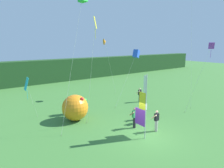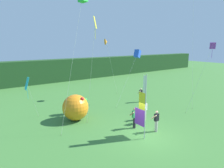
{
  "view_description": "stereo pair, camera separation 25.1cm",
  "coord_description": "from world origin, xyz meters",
  "px_view_note": "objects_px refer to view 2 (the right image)",
  "views": [
    {
      "loc": [
        -9.74,
        -8.96,
        6.47
      ],
      "look_at": [
        -0.87,
        2.82,
        3.44
      ],
      "focal_mm": 31.41,
      "sensor_mm": 36.0,
      "label": 1
    },
    {
      "loc": [
        -9.53,
        -9.11,
        6.47
      ],
      "look_at": [
        -0.87,
        2.82,
        3.44
      ],
      "focal_mm": 31.41,
      "sensor_mm": 36.0,
      "label": 2
    }
  ],
  "objects_px": {
    "kite_orange_delta_2": "(106,42)",
    "banner_flag": "(142,108)",
    "kite_blue_box_1": "(137,54)",
    "kite_yellow_diamond_4": "(95,29)",
    "person_far_left": "(141,95)",
    "person_near_banner": "(145,110)",
    "person_mid_field": "(156,121)",
    "kite_purple_diamond_0": "(210,52)",
    "person_far_right": "(134,117)",
    "kite_cyan_diamond_3": "(27,85)",
    "inflatable_balloon": "(76,107)"
  },
  "relations": [
    {
      "from": "banner_flag",
      "to": "inflatable_balloon",
      "type": "bearing_deg",
      "value": 112.29
    },
    {
      "from": "banner_flag",
      "to": "kite_orange_delta_2",
      "type": "relative_size",
      "value": 0.64
    },
    {
      "from": "person_far_right",
      "to": "banner_flag",
      "type": "bearing_deg",
      "value": -113.59
    },
    {
      "from": "person_near_banner",
      "to": "kite_orange_delta_2",
      "type": "distance_m",
      "value": 10.01
    },
    {
      "from": "kite_orange_delta_2",
      "to": "kite_yellow_diamond_4",
      "type": "relative_size",
      "value": 0.85
    },
    {
      "from": "person_far_left",
      "to": "kite_blue_box_1",
      "type": "height_order",
      "value": "kite_blue_box_1"
    },
    {
      "from": "kite_blue_box_1",
      "to": "kite_yellow_diamond_4",
      "type": "height_order",
      "value": "kite_yellow_diamond_4"
    },
    {
      "from": "kite_purple_diamond_0",
      "to": "kite_cyan_diamond_3",
      "type": "xyz_separation_m",
      "value": [
        -13.33,
        6.53,
        -2.34
      ]
    },
    {
      "from": "kite_cyan_diamond_3",
      "to": "person_mid_field",
      "type": "bearing_deg",
      "value": -38.88
    },
    {
      "from": "person_far_left",
      "to": "kite_purple_diamond_0",
      "type": "distance_m",
      "value": 8.43
    },
    {
      "from": "person_near_banner",
      "to": "person_far_right",
      "type": "relative_size",
      "value": 1.0
    },
    {
      "from": "banner_flag",
      "to": "person_far_right",
      "type": "xyz_separation_m",
      "value": [
        0.63,
        1.43,
        -1.3
      ]
    },
    {
      "from": "person_far_left",
      "to": "kite_yellow_diamond_4",
      "type": "bearing_deg",
      "value": -158.28
    },
    {
      "from": "person_far_right",
      "to": "kite_cyan_diamond_3",
      "type": "bearing_deg",
      "value": 144.95
    },
    {
      "from": "person_far_left",
      "to": "kite_blue_box_1",
      "type": "xyz_separation_m",
      "value": [
        -0.28,
        0.45,
        4.53
      ]
    },
    {
      "from": "inflatable_balloon",
      "to": "kite_blue_box_1",
      "type": "relative_size",
      "value": 0.39
    },
    {
      "from": "kite_cyan_diamond_3",
      "to": "kite_yellow_diamond_4",
      "type": "bearing_deg",
      "value": -35.54
    },
    {
      "from": "kite_yellow_diamond_4",
      "to": "kite_orange_delta_2",
      "type": "bearing_deg",
      "value": 50.67
    },
    {
      "from": "banner_flag",
      "to": "kite_yellow_diamond_4",
      "type": "relative_size",
      "value": 0.54
    },
    {
      "from": "banner_flag",
      "to": "person_mid_field",
      "type": "height_order",
      "value": "banner_flag"
    },
    {
      "from": "kite_orange_delta_2",
      "to": "inflatable_balloon",
      "type": "bearing_deg",
      "value": -144.16
    },
    {
      "from": "kite_orange_delta_2",
      "to": "banner_flag",
      "type": "bearing_deg",
      "value": -111.47
    },
    {
      "from": "person_mid_field",
      "to": "person_far_right",
      "type": "relative_size",
      "value": 0.99
    },
    {
      "from": "person_mid_field",
      "to": "kite_orange_delta_2",
      "type": "relative_size",
      "value": 0.23
    },
    {
      "from": "person_near_banner",
      "to": "kite_blue_box_1",
      "type": "distance_m",
      "value": 7.03
    },
    {
      "from": "kite_blue_box_1",
      "to": "person_near_banner",
      "type": "bearing_deg",
      "value": -124.93
    },
    {
      "from": "kite_orange_delta_2",
      "to": "kite_purple_diamond_0",
      "type": "bearing_deg",
      "value": -72.65
    },
    {
      "from": "kite_purple_diamond_0",
      "to": "kite_orange_delta_2",
      "type": "distance_m",
      "value": 11.27
    },
    {
      "from": "kite_cyan_diamond_3",
      "to": "kite_blue_box_1",
      "type": "bearing_deg",
      "value": 2.92
    },
    {
      "from": "person_near_banner",
      "to": "kite_purple_diamond_0",
      "type": "height_order",
      "value": "kite_purple_diamond_0"
    },
    {
      "from": "inflatable_balloon",
      "to": "person_near_banner",
      "type": "bearing_deg",
      "value": -35.06
    },
    {
      "from": "banner_flag",
      "to": "kite_orange_delta_2",
      "type": "xyz_separation_m",
      "value": [
        4.03,
        10.24,
        4.51
      ]
    },
    {
      "from": "inflatable_balloon",
      "to": "kite_purple_diamond_0",
      "type": "xyz_separation_m",
      "value": [
        9.7,
        -6.14,
        4.68
      ]
    },
    {
      "from": "banner_flag",
      "to": "kite_purple_diamond_0",
      "type": "bearing_deg",
      "value": -3.76
    },
    {
      "from": "person_near_banner",
      "to": "kite_cyan_diamond_3",
      "type": "height_order",
      "value": "kite_cyan_diamond_3"
    },
    {
      "from": "kite_orange_delta_2",
      "to": "kite_cyan_diamond_3",
      "type": "bearing_deg",
      "value": -157.2
    },
    {
      "from": "person_mid_field",
      "to": "kite_orange_delta_2",
      "type": "bearing_deg",
      "value": 76.3
    },
    {
      "from": "person_far_left",
      "to": "kite_blue_box_1",
      "type": "bearing_deg",
      "value": 121.71
    },
    {
      "from": "person_mid_field",
      "to": "kite_yellow_diamond_4",
      "type": "height_order",
      "value": "kite_yellow_diamond_4"
    },
    {
      "from": "kite_orange_delta_2",
      "to": "person_mid_field",
      "type": "bearing_deg",
      "value": -103.7
    },
    {
      "from": "person_near_banner",
      "to": "kite_cyan_diamond_3",
      "type": "bearing_deg",
      "value": 155.84
    },
    {
      "from": "kite_purple_diamond_0",
      "to": "kite_orange_delta_2",
      "type": "xyz_separation_m",
      "value": [
        -3.35,
        10.73,
        0.87
      ]
    },
    {
      "from": "banner_flag",
      "to": "person_near_banner",
      "type": "bearing_deg",
      "value": 40.77
    },
    {
      "from": "person_mid_field",
      "to": "kite_purple_diamond_0",
      "type": "distance_m",
      "value": 7.67
    },
    {
      "from": "banner_flag",
      "to": "inflatable_balloon",
      "type": "xyz_separation_m",
      "value": [
        -2.32,
        5.66,
        -1.05
      ]
    },
    {
      "from": "kite_blue_box_1",
      "to": "kite_yellow_diamond_4",
      "type": "xyz_separation_m",
      "value": [
        -7.49,
        -3.54,
        2.06
      ]
    },
    {
      "from": "person_mid_field",
      "to": "person_far_right",
      "type": "distance_m",
      "value": 1.69
    },
    {
      "from": "person_near_banner",
      "to": "banner_flag",
      "type": "bearing_deg",
      "value": -139.23
    },
    {
      "from": "kite_orange_delta_2",
      "to": "person_near_banner",
      "type": "bearing_deg",
      "value": -100.25
    },
    {
      "from": "inflatable_balloon",
      "to": "kite_purple_diamond_0",
      "type": "distance_m",
      "value": 12.4
    }
  ]
}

